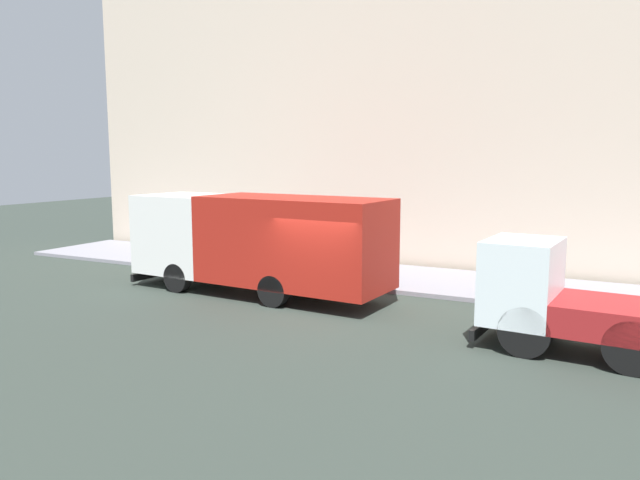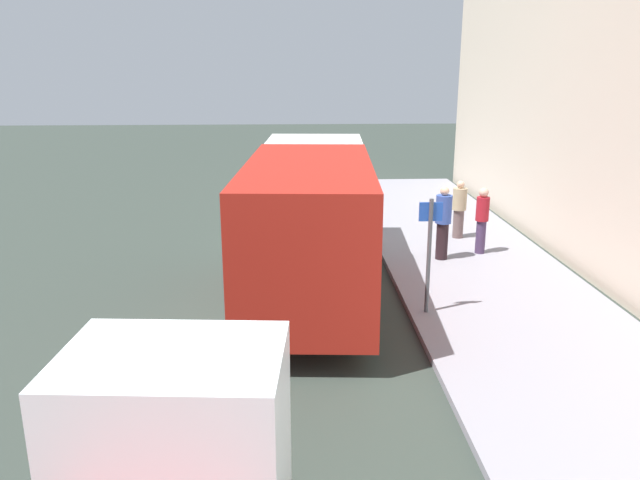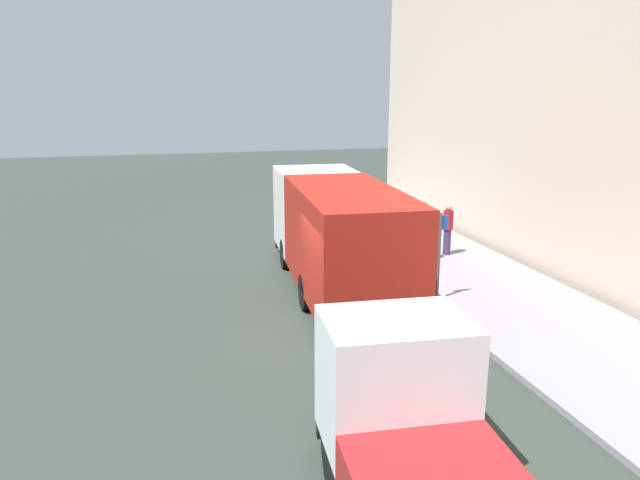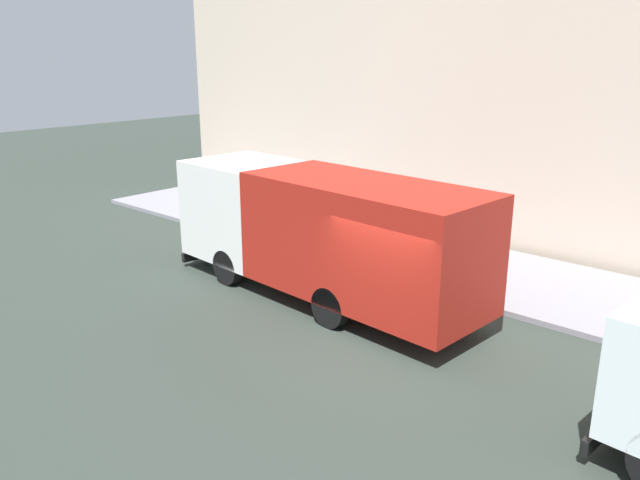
{
  "view_description": "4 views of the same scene",
  "coord_description": "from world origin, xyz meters",
  "px_view_note": "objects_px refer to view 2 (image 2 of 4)",
  "views": [
    {
      "loc": [
        -13.9,
        -7.15,
        4.14
      ],
      "look_at": [
        1.74,
        0.81,
        1.69
      ],
      "focal_mm": 33.86,
      "sensor_mm": 36.0,
      "label": 1
    },
    {
      "loc": [
        0.73,
        -10.24,
        4.8
      ],
      "look_at": [
        1.29,
        1.6,
        1.4
      ],
      "focal_mm": 35.03,
      "sensor_mm": 36.0,
      "label": 2
    },
    {
      "loc": [
        -3.23,
        -12.05,
        5.3
      ],
      "look_at": [
        0.74,
        2.76,
        1.39
      ],
      "focal_mm": 33.18,
      "sensor_mm": 36.0,
      "label": 3
    },
    {
      "loc": [
        -9.37,
        -6.63,
        5.67
      ],
      "look_at": [
        1.48,
        2.96,
        1.28
      ],
      "focal_mm": 35.47,
      "sensor_mm": 36.0,
      "label": 4
    }
  ],
  "objects_px": {
    "pedestrian_walking": "(482,218)",
    "street_sign_post": "(429,246)",
    "pedestrian_third": "(443,221)",
    "large_utility_truck": "(311,214)",
    "pedestrian_standing": "(459,208)"
  },
  "relations": [
    {
      "from": "pedestrian_walking",
      "to": "street_sign_post",
      "type": "xyz_separation_m",
      "value": [
        -2.17,
        -3.76,
        0.44
      ]
    },
    {
      "from": "large_utility_truck",
      "to": "street_sign_post",
      "type": "relative_size",
      "value": 3.79
    },
    {
      "from": "pedestrian_walking",
      "to": "pedestrian_third",
      "type": "height_order",
      "value": "pedestrian_third"
    },
    {
      "from": "pedestrian_standing",
      "to": "pedestrian_third",
      "type": "bearing_deg",
      "value": 63.1
    },
    {
      "from": "pedestrian_walking",
      "to": "street_sign_post",
      "type": "height_order",
      "value": "street_sign_post"
    },
    {
      "from": "pedestrian_third",
      "to": "street_sign_post",
      "type": "distance_m",
      "value": 3.51
    },
    {
      "from": "pedestrian_walking",
      "to": "street_sign_post",
      "type": "bearing_deg",
      "value": -15.36
    },
    {
      "from": "pedestrian_walking",
      "to": "pedestrian_third",
      "type": "xyz_separation_m",
      "value": [
        -1.09,
        -0.44,
        0.05
      ]
    },
    {
      "from": "large_utility_truck",
      "to": "pedestrian_third",
      "type": "xyz_separation_m",
      "value": [
        3.25,
        1.59,
        -0.6
      ]
    },
    {
      "from": "pedestrian_walking",
      "to": "pedestrian_standing",
      "type": "bearing_deg",
      "value": -158.04
    },
    {
      "from": "pedestrian_walking",
      "to": "large_utility_truck",
      "type": "bearing_deg",
      "value": -50.38
    },
    {
      "from": "pedestrian_walking",
      "to": "street_sign_post",
      "type": "relative_size",
      "value": 0.75
    },
    {
      "from": "pedestrian_walking",
      "to": "pedestrian_standing",
      "type": "distance_m",
      "value": 1.46
    },
    {
      "from": "pedestrian_third",
      "to": "street_sign_post",
      "type": "bearing_deg",
      "value": 124.09
    },
    {
      "from": "street_sign_post",
      "to": "pedestrian_walking",
      "type": "bearing_deg",
      "value": 60.06
    }
  ]
}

